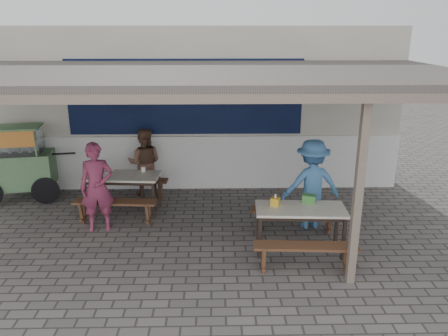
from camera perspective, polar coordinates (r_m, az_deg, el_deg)
name	(u,v)px	position (r m, az deg, el deg)	size (l,w,h in m)	color
ground	(189,252)	(7.22, -4.59, -10.86)	(60.00, 60.00, 0.00)	#605B57
back_wall	(196,108)	(10.06, -3.70, 7.86)	(9.00, 1.28, 3.50)	beige
warung_roof	(189,76)	(7.27, -4.59, 11.90)	(9.00, 4.21, 2.81)	#504A45
table_left	(122,179)	(8.68, -13.12, -1.38)	(1.47, 0.77, 0.75)	white
bench_left_street	(115,206)	(8.27, -14.05, -4.89)	(1.54, 0.39, 0.45)	brown
bench_left_wall	(131,184)	(9.32, -12.01, -2.11)	(1.54, 0.39, 0.45)	brown
table_right	(301,213)	(7.06, 9.96, -5.75)	(1.45, 0.73, 0.75)	white
bench_right_street	(305,252)	(6.61, 10.58, -10.70)	(1.53, 0.36, 0.45)	brown
bench_right_wall	(294,214)	(7.79, 9.18, -6.01)	(1.53, 0.36, 0.45)	brown
vendor_cart	(17,160)	(9.97, -25.39, 0.91)	(1.90, 0.97, 1.56)	#648A5C
patron_street_side	(97,187)	(7.96, -16.24, -2.43)	(0.58, 0.38, 1.60)	#802D4B
patron_wall_side	(145,163)	(9.35, -10.32, 0.65)	(0.72, 0.56, 1.48)	brown
patron_right_table	(312,184)	(7.90, 11.37, -2.09)	(1.05, 0.60, 1.63)	teal
tissue_box	(275,202)	(7.04, 6.72, -4.38)	(0.13, 0.13, 0.13)	gold
donation_box	(309,199)	(7.22, 11.06, -3.98)	(0.21, 0.14, 0.14)	#3F7E38
condiment_jar	(143,169)	(8.75, -10.50, -0.16)	(0.09, 0.09, 0.10)	silver
condiment_bowl	(110,172)	(8.80, -14.72, -0.51)	(0.20, 0.20, 0.05)	silver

